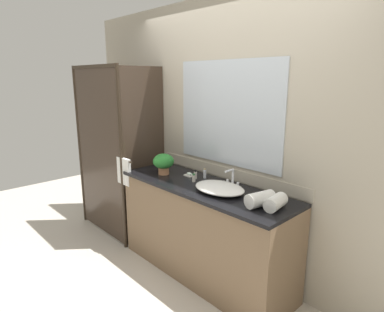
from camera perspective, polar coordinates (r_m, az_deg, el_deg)
ground_plane at (r=3.38m, az=1.86°, el=-19.78°), size 8.00×8.00×0.00m
wall_back_with_mirror at (r=3.13m, az=6.49°, el=3.30°), size 4.40×0.06×2.60m
vanity_cabinet at (r=3.16m, az=2.05°, el=-12.87°), size 1.80×0.58×0.90m
shower_enclosure at (r=3.83m, az=-13.74°, el=0.55°), size 1.20×0.59×2.00m
sink_basin at (r=2.82m, az=4.83°, el=-5.60°), size 0.48×0.35×0.06m
faucet at (r=2.94m, az=7.06°, el=-4.42°), size 0.17×0.13×0.17m
potted_plant at (r=3.30m, az=-5.02°, el=-1.10°), size 0.21×0.21×0.21m
soap_dish at (r=3.25m, az=-0.45°, el=-3.30°), size 0.10×0.07×0.04m
amenity_bottle_conditioner at (r=3.15m, az=0.61°, el=-3.31°), size 0.03×0.03×0.09m
amenity_bottle_shampoo at (r=3.07m, az=0.31°, el=-3.88°), size 0.03×0.03×0.08m
amenity_bottle_lotion at (r=3.18m, az=2.26°, el=-3.10°), size 0.03×0.03×0.10m
rolled_towel_near_edge at (r=2.53m, az=14.54°, el=-7.85°), size 0.14×0.22×0.11m
rolled_towel_middle at (r=2.54m, az=11.89°, el=-7.43°), size 0.16×0.25×0.12m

